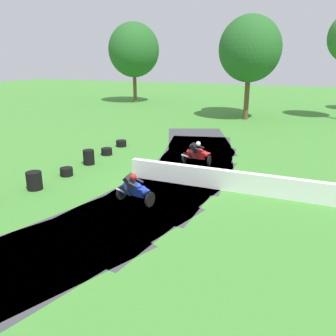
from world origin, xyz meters
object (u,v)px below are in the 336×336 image
tire_stack_mid_b (66,172)px  tire_stack_extra_a (107,151)px  tire_stack_far (89,157)px  motorcycle_chase_red (197,154)px  tire_stack_mid_a (34,181)px  motorcycle_lead_blue (135,189)px  tire_stack_extra_b (121,143)px

tire_stack_mid_b → tire_stack_extra_a: same height
tire_stack_far → motorcycle_chase_red: bearing=20.2°
tire_stack_mid_a → tire_stack_extra_a: 6.10m
tire_stack_extra_a → motorcycle_lead_blue: bearing=-50.5°
tire_stack_far → tire_stack_mid_a: bearing=-91.2°
motorcycle_lead_blue → tire_stack_mid_a: bearing=-177.9°
tire_stack_mid_b → tire_stack_far: tire_stack_far is taller
motorcycle_chase_red → tire_stack_extra_b: size_ratio=2.54×
motorcycle_chase_red → tire_stack_extra_a: 5.64m
motorcycle_chase_red → tire_stack_extra_b: 6.20m
motorcycle_chase_red → tire_stack_far: 5.87m
motorcycle_lead_blue → tire_stack_mid_a: size_ratio=2.13×
tire_stack_mid_b → tire_stack_extra_b: bearing=93.3°
motorcycle_lead_blue → tire_stack_extra_b: bearing=122.3°
motorcycle_chase_red → tire_stack_extra_b: motorcycle_chase_red is taller
tire_stack_mid_a → tire_stack_extra_a: tire_stack_mid_a is taller
tire_stack_extra_a → tire_stack_mid_a: bearing=-89.7°
motorcycle_lead_blue → motorcycle_chase_red: motorcycle_chase_red is taller
tire_stack_mid_a → tire_stack_far: (0.09, 4.07, 0.00)m
motorcycle_lead_blue → tire_stack_extra_a: (-4.88, 5.92, -0.44)m
tire_stack_extra_b → motorcycle_lead_blue: bearing=-57.7°
tire_stack_extra_b → tire_stack_mid_a: bearing=-88.5°
tire_stack_far → tire_stack_extra_a: (-0.12, 2.03, -0.20)m
motorcycle_lead_blue → tire_stack_mid_b: bearing=158.4°
tire_stack_extra_b → tire_stack_far: bearing=-85.8°
motorcycle_chase_red → tire_stack_mid_b: bearing=-143.4°
motorcycle_chase_red → tire_stack_extra_a: bearing=-180.0°
motorcycle_chase_red → tire_stack_extra_b: (-5.81, 2.11, -0.44)m
tire_stack_mid_a → motorcycle_lead_blue: bearing=2.1°
motorcycle_chase_red → tire_stack_extra_a: motorcycle_chase_red is taller
tire_stack_mid_a → tire_stack_extra_a: (-0.03, 6.10, -0.20)m
tire_stack_mid_b → motorcycle_lead_blue: bearing=-21.6°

